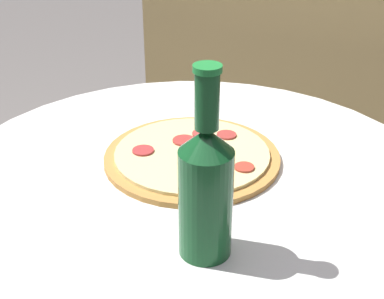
# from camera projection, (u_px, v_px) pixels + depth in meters

# --- Properties ---
(table) EXTENTS (0.86, 0.86, 0.74)m
(table) POSITION_uv_depth(u_px,v_px,m) (192.00, 255.00, 0.99)
(table) COLOR silver
(table) RESTS_ON ground_plane
(fence_panel) EXTENTS (1.32, 0.04, 1.51)m
(fence_panel) POSITION_uv_depth(u_px,v_px,m) (337.00, 38.00, 1.52)
(fence_panel) COLOR tan
(fence_panel) RESTS_ON ground_plane
(pizza) EXTENTS (0.31, 0.31, 0.02)m
(pizza) POSITION_uv_depth(u_px,v_px,m) (192.00, 156.00, 0.94)
(pizza) COLOR #B77F3D
(pizza) RESTS_ON table
(beer_bottle) EXTENTS (0.07, 0.07, 0.26)m
(beer_bottle) POSITION_uv_depth(u_px,v_px,m) (206.00, 187.00, 0.68)
(beer_bottle) COLOR #144C23
(beer_bottle) RESTS_ON table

